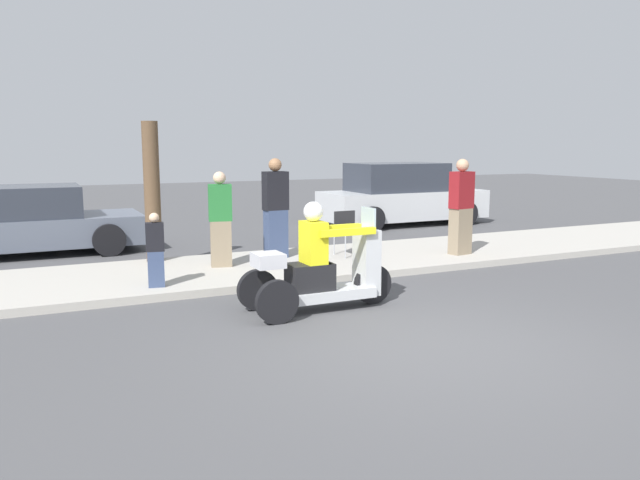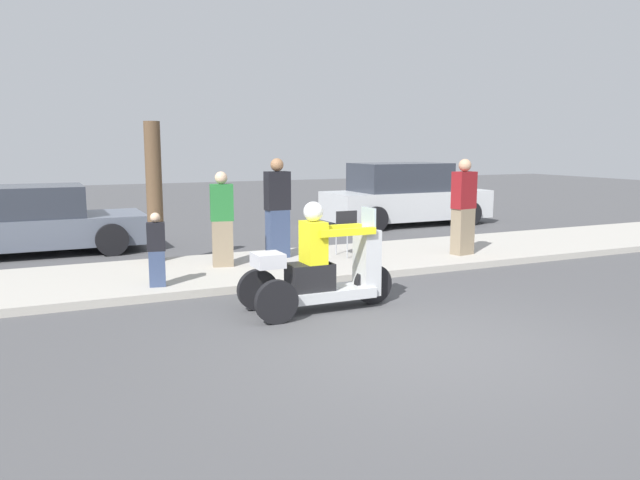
{
  "view_description": "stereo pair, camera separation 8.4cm",
  "coord_description": "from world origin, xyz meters",
  "views": [
    {
      "loc": [
        -3.93,
        -5.43,
        2.19
      ],
      "look_at": [
        -0.46,
        1.86,
        0.95
      ],
      "focal_mm": 35.0,
      "sensor_mm": 36.0,
      "label": 1
    },
    {
      "loc": [
        -3.85,
        -5.46,
        2.19
      ],
      "look_at": [
        -0.46,
        1.86,
        0.95
      ],
      "focal_mm": 35.0,
      "sensor_mm": 36.0,
      "label": 2
    }
  ],
  "objects": [
    {
      "name": "motorcycle_trike",
      "position": [
        -0.45,
        1.86,
        0.52
      ],
      "size": [
        2.11,
        0.81,
        1.46
      ],
      "color": "black",
      "rests_on": "ground"
    },
    {
      "name": "spectator_end_of_line",
      "position": [
        -2.26,
        3.66,
        0.65
      ],
      "size": [
        0.28,
        0.2,
        1.09
      ],
      "color": "#38476B",
      "rests_on": "sidewalk_strip"
    },
    {
      "name": "parked_car_lot_far",
      "position": [
        -3.94,
        8.21,
        0.65
      ],
      "size": [
        4.27,
        2.0,
        1.37
      ],
      "color": "slate",
      "rests_on": "ground"
    },
    {
      "name": "tree_trunk",
      "position": [
        -1.89,
        5.73,
        1.35
      ],
      "size": [
        0.28,
        0.28,
        2.46
      ],
      "color": "brown",
      "rests_on": "sidewalk_strip"
    },
    {
      "name": "folding_chair_curbside",
      "position": [
        1.52,
        4.82,
        0.62
      ],
      "size": [
        0.47,
        0.47,
        0.82
      ],
      "color": "#A5A8AD",
      "rests_on": "sidewalk_strip"
    },
    {
      "name": "spectator_far_back",
      "position": [
        0.2,
        5.14,
        1.0
      ],
      "size": [
        0.44,
        0.28,
        1.82
      ],
      "color": "#38476B",
      "rests_on": "sidewalk_strip"
    },
    {
      "name": "spectator_by_tree",
      "position": [
        -0.95,
        4.76,
        0.9
      ],
      "size": [
        0.42,
        0.31,
        1.62
      ],
      "color": "gray",
      "rests_on": "sidewalk_strip"
    },
    {
      "name": "spectator_near_curb",
      "position": [
        3.49,
        3.98,
        0.99
      ],
      "size": [
        0.46,
        0.33,
        1.8
      ],
      "color": "gray",
      "rests_on": "sidewalk_strip"
    },
    {
      "name": "ground_plane",
      "position": [
        0.0,
        0.0,
        0.0
      ],
      "size": [
        60.0,
        60.0,
        0.0
      ],
      "primitive_type": "plane",
      "color": "#4C4C4F"
    },
    {
      "name": "sidewalk_strip",
      "position": [
        0.0,
        4.6,
        0.06
      ],
      "size": [
        28.0,
        2.8,
        0.12
      ],
      "color": "#B2ADA3",
      "rests_on": "ground"
    },
    {
      "name": "parked_car_lot_right",
      "position": [
        5.37,
        8.96,
        0.78
      ],
      "size": [
        4.54,
        1.95,
        1.68
      ],
      "color": "silver",
      "rests_on": "ground"
    }
  ]
}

